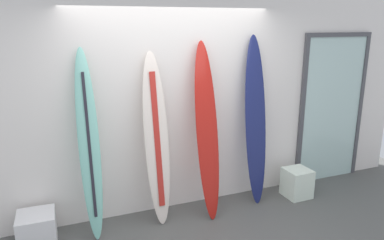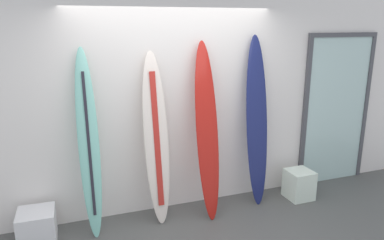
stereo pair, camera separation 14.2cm
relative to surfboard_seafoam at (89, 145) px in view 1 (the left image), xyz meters
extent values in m
cube|color=white|center=(1.05, 0.35, 0.36)|extent=(7.20, 0.20, 2.80)
ellipsoid|color=#7EC7B8|center=(0.00, 0.00, 0.00)|extent=(0.23, 0.45, 2.09)
cube|color=#22202A|center=(0.00, -0.03, 0.01)|extent=(0.03, 0.30, 1.55)
ellipsoid|color=silver|center=(0.76, 0.01, -0.03)|extent=(0.30, 0.40, 2.02)
cube|color=red|center=(0.76, -0.02, -0.03)|extent=(0.08, 0.27, 1.55)
cone|color=black|center=(0.76, -0.08, -0.86)|extent=(0.07, 0.09, 0.11)
ellipsoid|color=#B01B14|center=(1.37, -0.05, 0.02)|extent=(0.30, 0.54, 2.13)
cone|color=black|center=(1.37, -0.20, -0.86)|extent=(0.07, 0.09, 0.11)
ellipsoid|color=navy|center=(2.10, 0.03, 0.05)|extent=(0.31, 0.38, 2.19)
cone|color=black|center=(2.10, -0.06, -0.85)|extent=(0.07, 0.08, 0.11)
cube|color=white|center=(-0.61, -0.03, -0.87)|extent=(0.40, 0.40, 0.36)
cube|color=silver|center=(2.70, -0.13, -0.85)|extent=(0.34, 0.34, 0.39)
cube|color=silver|center=(3.51, 0.23, 0.02)|extent=(1.02, 0.02, 2.13)
cube|color=#47474C|center=(2.97, 0.23, 0.02)|extent=(0.06, 0.06, 2.13)
cube|color=#47474C|center=(4.05, 0.23, 0.02)|extent=(0.06, 0.06, 2.13)
cube|color=#47474C|center=(3.51, 0.23, 1.12)|extent=(1.14, 0.06, 0.06)
camera|label=1|loc=(-0.35, -3.90, 1.28)|focal=34.23mm
camera|label=2|loc=(-0.22, -3.95, 1.28)|focal=34.23mm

